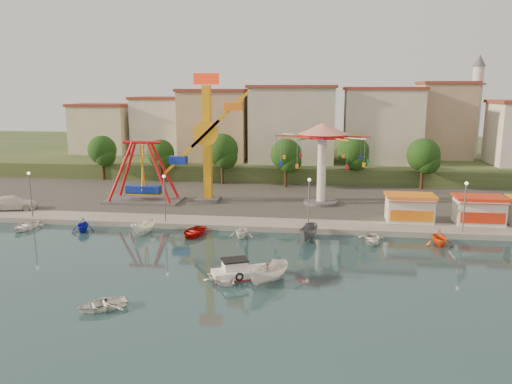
% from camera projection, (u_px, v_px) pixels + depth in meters
% --- Properties ---
extents(ground, '(200.00, 200.00, 0.00)m').
position_uv_depth(ground, '(210.00, 270.00, 42.52)').
color(ground, '#122D34').
rests_on(ground, ground).
extents(quay_deck, '(200.00, 100.00, 0.60)m').
position_uv_depth(quay_deck, '(276.00, 162.00, 102.65)').
color(quay_deck, '#9E998E').
rests_on(quay_deck, ground).
extents(asphalt_pad, '(90.00, 28.00, 0.01)m').
position_uv_depth(asphalt_pad, '(256.00, 192.00, 71.52)').
color(asphalt_pad, '#4C4944').
rests_on(asphalt_pad, quay_deck).
extents(hill_terrace, '(200.00, 60.00, 3.00)m').
position_uv_depth(hill_terrace, '(278.00, 154.00, 107.26)').
color(hill_terrace, '#384C26').
rests_on(hill_terrace, ground).
extents(pirate_ship_ride, '(10.00, 5.00, 8.00)m').
position_uv_depth(pirate_ship_ride, '(143.00, 173.00, 65.07)').
color(pirate_ship_ride, '#59595E').
rests_on(pirate_ship_ride, quay_deck).
extents(kamikaze_tower, '(7.51, 3.10, 16.50)m').
position_uv_depth(kamikaze_tower, '(210.00, 142.00, 64.00)').
color(kamikaze_tower, '#59595E').
rests_on(kamikaze_tower, quay_deck).
extents(wave_swinger, '(11.60, 11.60, 10.40)m').
position_uv_depth(wave_swinger, '(322.00, 145.00, 62.96)').
color(wave_swinger, '#59595E').
rests_on(wave_swinger, quay_deck).
extents(booth_left, '(5.40, 3.78, 3.08)m').
position_uv_depth(booth_left, '(410.00, 208.00, 55.65)').
color(booth_left, white).
rests_on(booth_left, quay_deck).
extents(booth_mid, '(5.40, 3.78, 3.08)m').
position_uv_depth(booth_mid, '(479.00, 210.00, 54.70)').
color(booth_mid, white).
rests_on(booth_mid, quay_deck).
extents(lamp_post_0, '(0.14, 0.14, 5.00)m').
position_uv_depth(lamp_post_0, '(31.00, 195.00, 57.57)').
color(lamp_post_0, '#59595E').
rests_on(lamp_post_0, quay_deck).
extents(lamp_post_1, '(0.14, 0.14, 5.00)m').
position_uv_depth(lamp_post_1, '(165.00, 199.00, 55.53)').
color(lamp_post_1, '#59595E').
rests_on(lamp_post_1, quay_deck).
extents(lamp_post_2, '(0.14, 0.14, 5.00)m').
position_uv_depth(lamp_post_2, '(309.00, 204.00, 53.49)').
color(lamp_post_2, '#59595E').
rests_on(lamp_post_2, quay_deck).
extents(lamp_post_3, '(0.14, 0.14, 5.00)m').
position_uv_depth(lamp_post_3, '(464.00, 208.00, 51.45)').
color(lamp_post_3, '#59595E').
rests_on(lamp_post_3, quay_deck).
extents(tree_0, '(4.60, 4.60, 7.19)m').
position_uv_depth(tree_0, '(102.00, 150.00, 80.62)').
color(tree_0, '#382314').
rests_on(tree_0, quay_deck).
extents(tree_1, '(4.35, 4.35, 6.80)m').
position_uv_depth(tree_1, '(160.00, 153.00, 78.69)').
color(tree_1, '#382314').
rests_on(tree_1, quay_deck).
extents(tree_2, '(5.02, 5.02, 7.85)m').
position_uv_depth(tree_2, '(222.00, 150.00, 76.85)').
color(tree_2, '#382314').
rests_on(tree_2, quay_deck).
extents(tree_3, '(4.68, 4.68, 7.32)m').
position_uv_depth(tree_3, '(286.00, 155.00, 74.24)').
color(tree_3, '#382314').
rests_on(tree_3, quay_deck).
extents(tree_4, '(4.86, 4.86, 7.60)m').
position_uv_depth(tree_4, '(353.00, 152.00, 75.83)').
color(tree_4, '#382314').
rests_on(tree_4, quay_deck).
extents(tree_5, '(4.83, 4.83, 7.54)m').
position_uv_depth(tree_5, '(423.00, 155.00, 72.80)').
color(tree_5, '#382314').
rests_on(tree_5, quay_deck).
extents(building_0, '(9.26, 9.53, 11.87)m').
position_uv_depth(building_0, '(84.00, 124.00, 89.68)').
color(building_0, beige).
rests_on(building_0, hill_terrace).
extents(building_1, '(12.33, 9.01, 8.63)m').
position_uv_depth(building_1, '(158.00, 131.00, 93.64)').
color(building_1, silver).
rests_on(building_1, hill_terrace).
extents(building_2, '(11.95, 9.28, 11.23)m').
position_uv_depth(building_2, '(227.00, 125.00, 92.26)').
color(building_2, tan).
rests_on(building_2, hill_terrace).
extents(building_3, '(12.59, 10.50, 9.20)m').
position_uv_depth(building_3, '(301.00, 133.00, 87.64)').
color(building_3, beige).
rests_on(building_3, hill_terrace).
extents(building_4, '(10.75, 9.23, 9.24)m').
position_uv_depth(building_4, '(377.00, 132.00, 89.22)').
color(building_4, beige).
rests_on(building_4, hill_terrace).
extents(building_5, '(12.77, 10.96, 11.21)m').
position_uv_depth(building_5, '(458.00, 128.00, 85.51)').
color(building_5, tan).
rests_on(building_5, hill_terrace).
extents(minaret, '(2.80, 2.80, 18.00)m').
position_uv_depth(minaret, '(476.00, 104.00, 87.81)').
color(minaret, silver).
rests_on(minaret, hill_terrace).
extents(cabin_motorboat, '(5.03, 3.56, 1.66)m').
position_uv_depth(cabin_motorboat, '(240.00, 272.00, 40.80)').
color(cabin_motorboat, white).
rests_on(cabin_motorboat, ground).
extents(rowboat_a, '(3.84, 3.82, 0.65)m').
position_uv_depth(rowboat_a, '(222.00, 279.00, 39.72)').
color(rowboat_a, white).
rests_on(rowboat_a, ground).
extents(rowboat_b, '(4.26, 4.04, 0.72)m').
position_uv_depth(rowboat_b, '(102.00, 304.00, 34.96)').
color(rowboat_b, white).
rests_on(rowboat_b, ground).
extents(skiff, '(3.88, 4.38, 1.66)m').
position_uv_depth(skiff, '(268.00, 274.00, 39.45)').
color(skiff, silver).
rests_on(skiff, ground).
extents(van, '(6.16, 3.92, 1.66)m').
position_uv_depth(van, '(12.00, 203.00, 61.21)').
color(van, white).
rests_on(van, quay_deck).
extents(moored_boat_0, '(3.05, 4.05, 0.79)m').
position_uv_depth(moored_boat_0, '(25.00, 226.00, 54.88)').
color(moored_boat_0, white).
rests_on(moored_boat_0, ground).
extents(moored_boat_1, '(3.03, 3.31, 1.47)m').
position_uv_depth(moored_boat_1, '(83.00, 225.00, 53.95)').
color(moored_boat_1, '#1521BE').
rests_on(moored_boat_1, ground).
extents(moored_boat_2, '(2.38, 3.87, 1.40)m').
position_uv_depth(moored_boat_2, '(143.00, 227.00, 53.09)').
color(moored_boat_2, white).
rests_on(moored_boat_2, ground).
extents(moored_boat_3, '(3.64, 4.54, 0.84)m').
position_uv_depth(moored_boat_3, '(194.00, 232.00, 52.45)').
color(moored_boat_3, '#B7120E').
rests_on(moored_boat_3, ground).
extents(moored_boat_4, '(2.45, 2.84, 1.49)m').
position_uv_depth(moored_boat_4, '(242.00, 231.00, 51.73)').
color(moored_boat_4, white).
rests_on(moored_boat_4, ground).
extents(moored_boat_5, '(2.37, 4.27, 1.56)m').
position_uv_depth(moored_boat_5, '(309.00, 233.00, 50.84)').
color(moored_boat_5, slate).
rests_on(moored_boat_5, ground).
extents(moored_boat_6, '(2.69, 3.69, 0.75)m').
position_uv_depth(moored_boat_6, '(372.00, 239.00, 50.11)').
color(moored_boat_6, silver).
rests_on(moored_boat_6, ground).
extents(moored_boat_7, '(3.07, 3.41, 1.59)m').
position_uv_depth(moored_boat_7, '(439.00, 237.00, 49.20)').
color(moored_boat_7, '#FB5516').
rests_on(moored_boat_7, ground).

